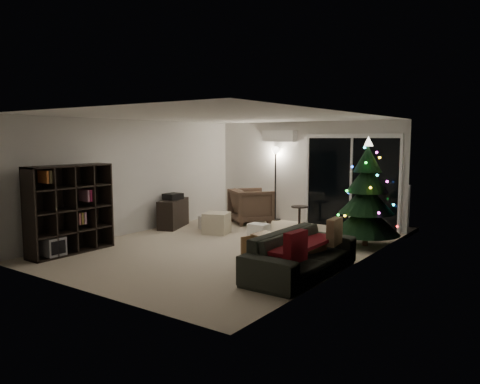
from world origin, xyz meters
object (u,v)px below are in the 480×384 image
(coffee_table, at_px, (282,250))
(christmas_tree, at_px, (367,192))
(bookshelf, at_px, (64,208))
(sofa, at_px, (302,253))
(armchair, at_px, (251,206))
(media_cabinet, at_px, (173,213))

(coffee_table, bearing_deg, christmas_tree, 87.98)
(bookshelf, xyz_separation_m, christmas_tree, (4.40, 3.67, 0.26))
(bookshelf, distance_m, sofa, 4.50)
(armchair, height_order, coffee_table, armchair)
(coffee_table, xyz_separation_m, christmas_tree, (0.70, 2.01, 0.85))
(bookshelf, bearing_deg, armchair, 69.10)
(media_cabinet, distance_m, sofa, 4.62)
(media_cabinet, relative_size, armchair, 1.13)
(bookshelf, xyz_separation_m, coffee_table, (3.70, 1.67, -0.60))
(sofa, xyz_separation_m, christmas_tree, (0.10, 2.45, 0.73))
(media_cabinet, xyz_separation_m, coffee_table, (3.70, -1.24, -0.12))
(sofa, relative_size, coffee_table, 1.71)
(bookshelf, relative_size, armchair, 1.71)
(bookshelf, bearing_deg, coffee_table, 18.39)
(bookshelf, height_order, sofa, bookshelf)
(bookshelf, distance_m, media_cabinet, 2.94)
(media_cabinet, relative_size, christmas_tree, 0.50)
(coffee_table, distance_m, christmas_tree, 2.29)
(armchair, relative_size, sofa, 0.42)
(sofa, bearing_deg, christmas_tree, -2.34)
(armchair, bearing_deg, media_cabinet, 88.09)
(armchair, height_order, sofa, armchair)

